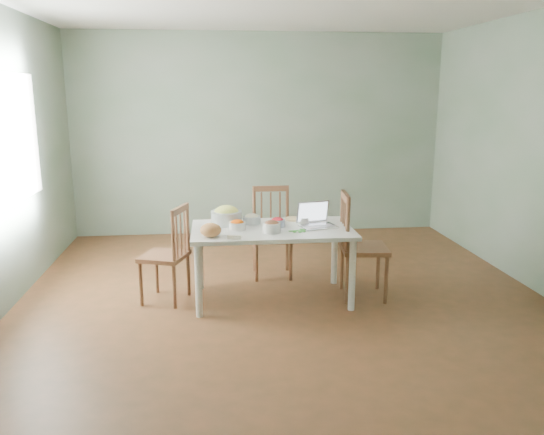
{
  "coord_description": "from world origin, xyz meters",
  "views": [
    {
      "loc": [
        -0.65,
        -4.94,
        1.92
      ],
      "look_at": [
        -0.11,
        -0.07,
        0.79
      ],
      "focal_mm": 36.04,
      "sensor_mm": 36.0,
      "label": 1
    }
  ],
  "objects": [
    {
      "name": "bowl_carrot",
      "position": [
        -0.43,
        -0.09,
        0.74
      ],
      "size": [
        0.2,
        0.2,
        0.09
      ],
      "primitive_type": null,
      "rotation": [
        0.0,
        0.0,
        -0.33
      ],
      "color": "#FC4F00",
      "rests_on": "dining_table"
    },
    {
      "name": "chair_far",
      "position": [
        -0.03,
        0.59,
        0.47
      ],
      "size": [
        0.43,
        0.41,
        0.95
      ],
      "primitive_type": null,
      "rotation": [
        0.0,
        0.0,
        -0.02
      ],
      "color": "#4B2B1A",
      "rests_on": "floor"
    },
    {
      "name": "bowl_squash",
      "position": [
        -0.52,
        0.14,
        0.78
      ],
      "size": [
        0.31,
        0.31,
        0.17
      ],
      "primitive_type": null,
      "rotation": [
        0.0,
        0.0,
        0.05
      ],
      "color": "#F3DF5A",
      "rests_on": "dining_table"
    },
    {
      "name": "bowl_redpep",
      "position": [
        -0.05,
        -0.02,
        0.74
      ],
      "size": [
        0.18,
        0.18,
        0.08
      ],
      "primitive_type": null,
      "rotation": [
        0.0,
        0.0,
        -0.29
      ],
      "color": "#B01724",
      "rests_on": "dining_table"
    },
    {
      "name": "floor",
      "position": [
        0.0,
        0.0,
        0.0
      ],
      "size": [
        5.0,
        5.0,
        0.0
      ],
      "primitive_type": "cube",
      "color": "#412B17",
      "rests_on": "ground"
    },
    {
      "name": "window_left",
      "position": [
        -2.48,
        0.3,
        1.5
      ],
      "size": [
        0.04,
        1.6,
        1.2
      ],
      "primitive_type": "cube",
      "color": "white",
      "rests_on": "ground"
    },
    {
      "name": "flatbread",
      "position": [
        0.14,
        0.24,
        0.7
      ],
      "size": [
        0.21,
        0.21,
        0.02
      ],
      "primitive_type": "cylinder",
      "rotation": [
        0.0,
        0.0,
        -0.22
      ],
      "color": "tan",
      "rests_on": "dining_table"
    },
    {
      "name": "basil_bunch",
      "position": [
        0.1,
        -0.21,
        0.7
      ],
      "size": [
        0.18,
        0.18,
        0.02
      ],
      "primitive_type": null,
      "color": "#14791E",
      "rests_on": "dining_table"
    },
    {
      "name": "wall_right",
      "position": [
        2.5,
        0.0,
        1.35
      ],
      "size": [
        0.0,
        5.0,
        2.7
      ],
      "primitive_type": "cube",
      "color": "gray",
      "rests_on": "ground"
    },
    {
      "name": "bowl_onion",
      "position": [
        -0.28,
        0.13,
        0.74
      ],
      "size": [
        0.2,
        0.2,
        0.09
      ],
      "primitive_type": null,
      "rotation": [
        0.0,
        0.0,
        0.2
      ],
      "color": "beige",
      "rests_on": "dining_table"
    },
    {
      "name": "bowl_broccoli",
      "position": [
        0.21,
        0.09,
        0.74
      ],
      "size": [
        0.13,
        0.13,
        0.08
      ],
      "primitive_type": null,
      "rotation": [
        0.0,
        0.0,
        -0.0
      ],
      "color": "#0A3A07",
      "rests_on": "dining_table"
    },
    {
      "name": "chair_right",
      "position": [
        0.77,
        -0.1,
        0.5
      ],
      "size": [
        0.47,
        0.49,
        1.01
      ],
      "primitive_type": null,
      "rotation": [
        0.0,
        0.0,
        1.47
      ],
      "color": "#4B2B1A",
      "rests_on": "floor"
    },
    {
      "name": "bowl_mushroom",
      "position": [
        -0.13,
        -0.23,
        0.75
      ],
      "size": [
        0.18,
        0.18,
        0.11
      ],
      "primitive_type": null,
      "rotation": [
        0.0,
        0.0,
        -0.12
      ],
      "color": "#492717",
      "rests_on": "dining_table"
    },
    {
      "name": "butter_stick",
      "position": [
        -0.47,
        -0.42,
        0.71
      ],
      "size": [
        0.12,
        0.06,
        0.03
      ],
      "primitive_type": "cube",
      "rotation": [
        0.0,
        0.0,
        -0.25
      ],
      "color": "beige",
      "rests_on": "dining_table"
    },
    {
      "name": "bread_boule",
      "position": [
        -0.67,
        -0.32,
        0.75
      ],
      "size": [
        0.19,
        0.19,
        0.12
      ],
      "primitive_type": "ellipsoid",
      "rotation": [
        0.0,
        0.0,
        -0.01
      ],
      "color": "#A96833",
      "rests_on": "dining_table"
    },
    {
      "name": "wall_back",
      "position": [
        0.0,
        2.5,
        1.35
      ],
      "size": [
        5.0,
        0.0,
        2.7
      ],
      "primitive_type": "cube",
      "color": "gray",
      "rests_on": "ground"
    },
    {
      "name": "wall_front",
      "position": [
        0.0,
        -2.5,
        1.35
      ],
      "size": [
        5.0,
        0.0,
        2.7
      ],
      "primitive_type": "cube",
      "color": "gray",
      "rests_on": "ground"
    },
    {
      "name": "dining_table",
      "position": [
        -0.11,
        -0.07,
        0.35
      ],
      "size": [
        1.48,
        0.83,
        0.69
      ],
      "primitive_type": null,
      "color": "white",
      "rests_on": "floor"
    },
    {
      "name": "chair_left",
      "position": [
        -1.11,
        -0.0,
        0.46
      ],
      "size": [
        0.5,
        0.51,
        0.91
      ],
      "primitive_type": null,
      "rotation": [
        0.0,
        0.0,
        -1.9
      ],
      "color": "#4B2B1A",
      "rests_on": "floor"
    },
    {
      "name": "laptop",
      "position": [
        0.33,
        -0.08,
        0.81
      ],
      "size": [
        0.38,
        0.34,
        0.22
      ],
      "primitive_type": null,
      "rotation": [
        0.0,
        0.0,
        0.24
      ],
      "color": "#BBBBC1",
      "rests_on": "dining_table"
    }
  ]
}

